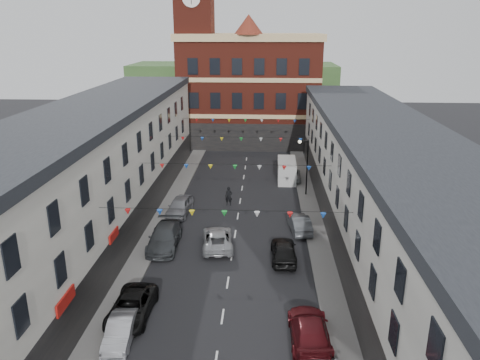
% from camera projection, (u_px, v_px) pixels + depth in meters
% --- Properties ---
extents(ground, '(160.00, 160.00, 0.00)m').
position_uv_depth(ground, '(232.00, 256.00, 36.13)').
color(ground, black).
rests_on(ground, ground).
extents(pavement_left, '(1.80, 64.00, 0.15)m').
position_uv_depth(pavement_left, '(150.00, 242.00, 38.36)').
color(pavement_left, '#605E5B').
rests_on(pavement_left, ground).
extents(pavement_right, '(1.80, 64.00, 0.15)m').
position_uv_depth(pavement_right, '(319.00, 246.00, 37.65)').
color(pavement_right, '#605E5B').
rests_on(pavement_right, ground).
extents(terrace_left, '(8.40, 56.00, 10.70)m').
position_uv_depth(terrace_left, '(80.00, 184.00, 36.02)').
color(terrace_left, beige).
rests_on(terrace_left, ground).
extents(terrace_right, '(8.40, 56.00, 9.70)m').
position_uv_depth(terrace_right, '(389.00, 195.00, 34.97)').
color(terrace_right, silver).
rests_on(terrace_right, ground).
extents(civic_building, '(20.60, 13.30, 18.50)m').
position_uv_depth(civic_building, '(249.00, 89.00, 69.62)').
color(civic_building, maroon).
rests_on(civic_building, ground).
extents(clock_tower, '(5.60, 5.60, 30.00)m').
position_uv_depth(clock_tower, '(195.00, 42.00, 65.10)').
color(clock_tower, maroon).
rests_on(clock_tower, ground).
extents(distant_hill, '(40.00, 14.00, 10.00)m').
position_uv_depth(distant_hill, '(234.00, 89.00, 93.63)').
color(distant_hill, '#2F4E24').
rests_on(distant_hill, ground).
extents(street_lamp, '(1.10, 0.36, 6.00)m').
position_uv_depth(street_lamp, '(305.00, 160.00, 47.87)').
color(street_lamp, black).
rests_on(street_lamp, ground).
extents(car_left_b, '(1.66, 4.06, 1.31)m').
position_uv_depth(car_left_b, '(120.00, 331.00, 26.15)').
color(car_left_b, '#9A9BA1').
rests_on(car_left_b, ground).
extents(car_left_c, '(2.42, 5.10, 1.41)m').
position_uv_depth(car_left_c, '(131.00, 307.00, 28.26)').
color(car_left_c, black).
rests_on(car_left_c, ground).
extents(car_left_d, '(2.49, 5.75, 1.65)m').
position_uv_depth(car_left_d, '(164.00, 237.00, 37.39)').
color(car_left_d, '#393C3F').
rests_on(car_left_d, ground).
extents(car_left_e, '(2.28, 4.83, 1.60)m').
position_uv_depth(car_left_e, '(180.00, 206.00, 43.98)').
color(car_left_e, gray).
rests_on(car_left_e, ground).
extents(car_right_c, '(2.30, 5.41, 1.55)m').
position_uv_depth(car_right_c, '(310.00, 331.00, 25.93)').
color(car_right_c, '#531015').
rests_on(car_right_c, ground).
extents(car_right_d, '(1.95, 4.68, 1.58)m').
position_uv_depth(car_right_d, '(284.00, 250.00, 35.25)').
color(car_right_d, black).
rests_on(car_right_d, ground).
extents(car_right_e, '(2.07, 4.59, 1.46)m').
position_uv_depth(car_right_e, '(299.00, 223.00, 40.30)').
color(car_right_e, '#54585C').
rests_on(car_right_e, ground).
extents(car_right_f, '(2.25, 4.66, 1.28)m').
position_uv_depth(car_right_f, '(291.00, 175.00, 53.96)').
color(car_right_f, silver).
rests_on(car_right_f, ground).
extents(moving_car, '(2.96, 5.38, 1.43)m').
position_uv_depth(moving_car, '(218.00, 239.00, 37.42)').
color(moving_car, '#A0A2A7').
rests_on(moving_car, ground).
extents(white_van, '(2.09, 5.29, 2.33)m').
position_uv_depth(white_van, '(287.00, 170.00, 53.74)').
color(white_van, beige).
rests_on(white_van, ground).
extents(pedestrian, '(0.75, 0.54, 1.91)m').
position_uv_depth(pedestrian, '(229.00, 196.00, 46.10)').
color(pedestrian, black).
rests_on(pedestrian, ground).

